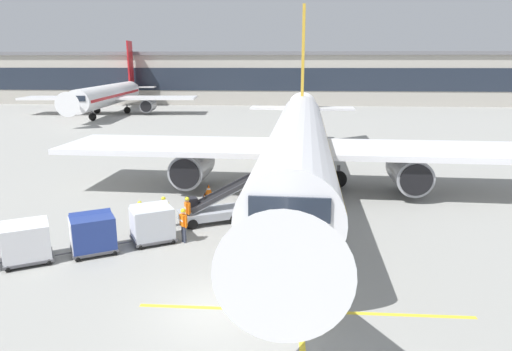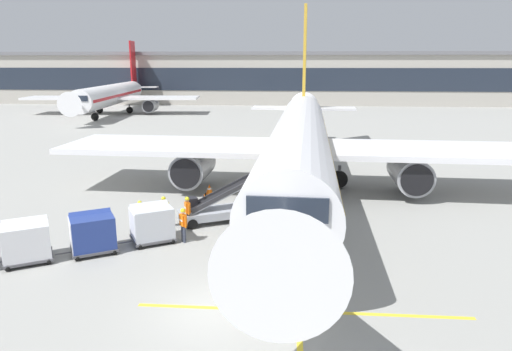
{
  "view_description": "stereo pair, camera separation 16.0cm",
  "coord_description": "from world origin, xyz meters",
  "views": [
    {
      "loc": [
        2.57,
        -14.77,
        8.66
      ],
      "look_at": [
        0.85,
        9.18,
        2.77
      ],
      "focal_mm": 32.4,
      "sensor_mm": 36.0,
      "label": 1
    },
    {
      "loc": [
        2.73,
        -14.76,
        8.66
      ],
      "look_at": [
        0.85,
        9.18,
        2.77
      ],
      "focal_mm": 32.4,
      "sensor_mm": 36.0,
      "label": 2
    }
  ],
  "objects": [
    {
      "name": "baggage_cart_second",
      "position": [
        -6.43,
        4.77,
        1.0
      ],
      "size": [
        2.75,
        2.39,
        1.91
      ],
      "color": "#515156",
      "rests_on": "ground"
    },
    {
      "name": "ground_crew_by_carts",
      "position": [
        -5.03,
        7.43,
        1.0
      ],
      "size": [
        0.54,
        0.35,
        1.74
      ],
      "color": "#333847",
      "rests_on": "ground"
    },
    {
      "name": "ground_plane",
      "position": [
        0.0,
        0.0,
        0.0
      ],
      "size": [
        600.0,
        600.0,
        0.0
      ],
      "primitive_type": "plane",
      "color": "gray"
    },
    {
      "name": "baggage_cart_third",
      "position": [
        -8.91,
        3.53,
        1.0
      ],
      "size": [
        2.75,
        2.39,
        1.91
      ],
      "color": "#515156",
      "rests_on": "ground"
    },
    {
      "name": "safety_cone_wingtip",
      "position": [
        -2.73,
        14.78,
        0.35
      ],
      "size": [
        0.64,
        0.64,
        0.72
      ],
      "color": "black",
      "rests_on": "ground"
    },
    {
      "name": "apron_guidance_line_stop_bar",
      "position": [
        3.22,
        0.19,
        0.0
      ],
      "size": [
        12.0,
        0.2,
        0.01
      ],
      "color": "yellow",
      "rests_on": "ground"
    },
    {
      "name": "apron_guidance_line_lead_in",
      "position": [
        3.1,
        15.69,
        0.0
      ],
      "size": [
        0.2,
        110.0,
        0.01
      ],
      "color": "yellow",
      "rests_on": "ground"
    },
    {
      "name": "distant_airplane",
      "position": [
        -28.12,
        63.11,
        3.2
      ],
      "size": [
        29.72,
        38.59,
        12.8
      ],
      "color": "white",
      "rests_on": "ground"
    },
    {
      "name": "ground_crew_wingwalker",
      "position": [
        -4.01,
        8.29,
        1.0
      ],
      "size": [
        0.53,
        0.37,
        1.74
      ],
      "color": "#514C42",
      "rests_on": "ground"
    },
    {
      "name": "ground_crew_marshaller",
      "position": [
        -2.52,
        6.34,
        1.0
      ],
      "size": [
        0.43,
        0.45,
        1.74
      ],
      "color": "#333847",
      "rests_on": "ground"
    },
    {
      "name": "terminal_building",
      "position": [
        -5.48,
        89.61,
        5.34
      ],
      "size": [
        146.72,
        18.61,
        10.79
      ],
      "color": "#A8A399",
      "rests_on": "ground"
    },
    {
      "name": "belt_loader",
      "position": [
        -1.5,
        9.5,
        0.85
      ],
      "size": [
        5.37,
        3.48,
        2.87
      ],
      "color": "#A3A8B2",
      "rests_on": "ground"
    },
    {
      "name": "ground_crew_by_loader",
      "position": [
        -2.75,
        8.32,
        1.0
      ],
      "size": [
        0.39,
        0.51,
        1.74
      ],
      "color": "black",
      "rests_on": "ground"
    },
    {
      "name": "safety_cone_engine_keepout",
      "position": [
        -2.68,
        12.72,
        0.31
      ],
      "size": [
        0.56,
        0.56,
        0.64
      ],
      "color": "black",
      "rests_on": "ground"
    },
    {
      "name": "parked_airplane",
      "position": [
        3.25,
        16.46,
        3.44
      ],
      "size": [
        32.74,
        42.55,
        14.07
      ],
      "color": "white",
      "rests_on": "ground"
    },
    {
      "name": "baggage_cart_lead",
      "position": [
        -4.08,
        6.29,
        1.0
      ],
      "size": [
        2.75,
        2.39,
        1.91
      ],
      "color": "#515156",
      "rests_on": "ground"
    }
  ]
}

